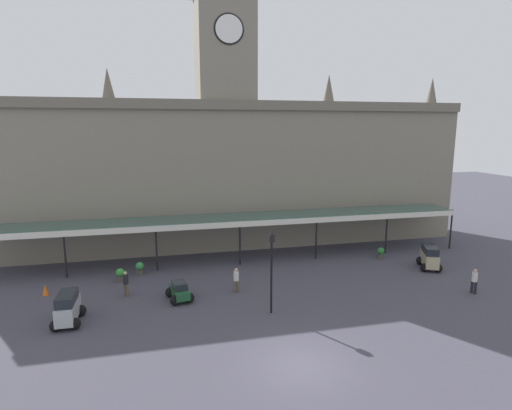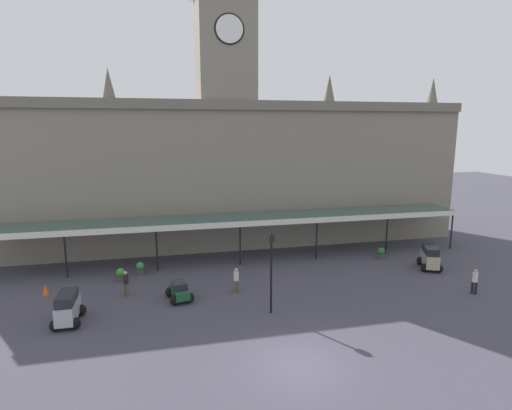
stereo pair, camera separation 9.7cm
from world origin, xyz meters
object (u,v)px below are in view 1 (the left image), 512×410
(car_silver_van, at_px, (68,310))
(planter_near_kerb, at_px, (381,253))
(car_beige_van, at_px, (429,258))
(car_green_sedan, at_px, (179,292))
(pedestrian_crossing_forecourt, at_px, (126,283))
(planter_by_canopy, at_px, (120,275))
(planter_forecourt_centre, at_px, (140,268))
(pedestrian_beside_cars, at_px, (236,279))
(pedestrian_near_entrance, at_px, (474,280))
(traffic_cone, at_px, (45,290))
(victorian_lamppost, at_px, (271,263))

(car_silver_van, xyz_separation_m, planter_near_kerb, (22.82, 6.41, -0.32))
(car_beige_van, bearing_deg, car_green_sedan, -175.21)
(car_green_sedan, distance_m, pedestrian_crossing_forecourt, 3.62)
(planter_by_canopy, relative_size, planter_forecourt_centre, 1.00)
(pedestrian_crossing_forecourt, bearing_deg, car_silver_van, -131.78)
(pedestrian_beside_cars, bearing_deg, car_green_sedan, -174.51)
(car_beige_van, height_order, planter_by_canopy, car_beige_van)
(car_green_sedan, relative_size, car_silver_van, 0.91)
(car_beige_van, distance_m, car_green_sedan, 19.14)
(pedestrian_near_entrance, xyz_separation_m, pedestrian_crossing_forecourt, (-22.16, 4.75, 0.00))
(car_green_sedan, xyz_separation_m, pedestrian_near_entrance, (18.84, -3.37, 0.41))
(car_silver_van, distance_m, planter_by_canopy, 6.38)
(car_silver_van, relative_size, pedestrian_near_entrance, 1.44)
(traffic_cone, relative_size, planter_near_kerb, 0.74)
(car_green_sedan, xyz_separation_m, planter_near_kerb, (16.65, 4.59, -0.01))
(car_green_sedan, xyz_separation_m, pedestrian_beside_cars, (3.71, 0.36, 0.41))
(pedestrian_crossing_forecourt, bearing_deg, planter_forecourt_centre, 79.95)
(traffic_cone, distance_m, planter_by_canopy, 4.75)
(pedestrian_beside_cars, height_order, victorian_lamppost, victorian_lamppost)
(car_beige_van, xyz_separation_m, car_green_sedan, (-19.07, -1.60, -0.30))
(car_beige_van, relative_size, car_silver_van, 1.07)
(car_green_sedan, relative_size, pedestrian_crossing_forecourt, 1.31)
(car_green_sedan, bearing_deg, planter_near_kerb, 15.43)
(planter_forecourt_centre, bearing_deg, car_green_sedan, -63.51)
(pedestrian_beside_cars, relative_size, planter_forecourt_centre, 1.74)
(planter_near_kerb, height_order, planter_forecourt_centre, same)
(car_beige_van, height_order, car_green_sedan, car_beige_van)
(car_green_sedan, relative_size, pedestrian_beside_cars, 1.31)
(victorian_lamppost, bearing_deg, planter_by_canopy, 141.34)
(car_silver_van, height_order, victorian_lamppost, victorian_lamppost)
(car_green_sedan, distance_m, pedestrian_near_entrance, 19.14)
(car_silver_van, height_order, pedestrian_beside_cars, car_silver_van)
(car_beige_van, relative_size, victorian_lamppost, 0.53)
(car_beige_van, bearing_deg, planter_forecourt_centre, 170.39)
(car_silver_van, distance_m, pedestrian_crossing_forecourt, 4.29)
(car_beige_van, bearing_deg, car_silver_van, -172.30)
(pedestrian_crossing_forecourt, relative_size, planter_near_kerb, 1.74)
(car_beige_van, height_order, victorian_lamppost, victorian_lamppost)
(car_green_sedan, distance_m, victorian_lamppost, 6.52)
(car_beige_van, xyz_separation_m, planter_near_kerb, (-2.42, 3.00, -0.32))
(car_beige_van, bearing_deg, planter_near_kerb, 128.98)
(victorian_lamppost, relative_size, planter_near_kerb, 5.09)
(pedestrian_beside_cars, bearing_deg, traffic_cone, 168.82)
(car_green_sedan, xyz_separation_m, car_silver_van, (-6.17, -1.81, 0.30))
(planter_near_kerb, height_order, planter_by_canopy, same)
(car_green_sedan, xyz_separation_m, planter_forecourt_centre, (-2.63, 5.27, -0.01))
(pedestrian_near_entrance, bearing_deg, victorian_lamppost, 178.89)
(pedestrian_near_entrance, height_order, planter_forecourt_centre, pedestrian_near_entrance)
(pedestrian_crossing_forecourt, height_order, victorian_lamppost, victorian_lamppost)
(pedestrian_beside_cars, bearing_deg, planter_forecourt_centre, 142.21)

